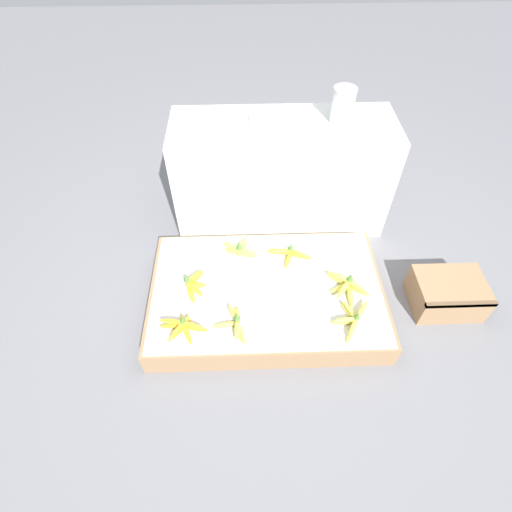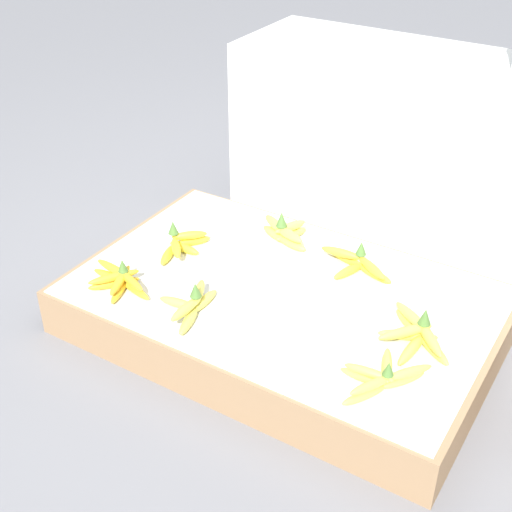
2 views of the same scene
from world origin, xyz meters
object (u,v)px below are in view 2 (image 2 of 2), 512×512
object	(u,v)px
banana_bunch_middle_right	(416,334)
banana_bunch_back_midleft	(285,232)
banana_bunch_back_midright	(357,263)
foam_tray_white	(414,50)
banana_bunch_front_right	(382,377)
banana_bunch_middle_left	(181,244)
banana_bunch_front_midleft	(191,304)
banana_bunch_front_left	(120,280)

from	to	relation	value
banana_bunch_middle_right	banana_bunch_back_midleft	distance (m)	0.62
banana_bunch_back_midright	foam_tray_white	world-z (taller)	foam_tray_white
banana_bunch_middle_right	foam_tray_white	world-z (taller)	foam_tray_white
banana_bunch_back_midleft	foam_tray_white	size ratio (longest dim) A/B	0.81
banana_bunch_front_right	banana_bunch_middle_left	size ratio (longest dim) A/B	1.10
banana_bunch_front_right	banana_bunch_middle_left	world-z (taller)	banana_bunch_middle_left
banana_bunch_front_right	banana_bunch_back_midleft	distance (m)	0.72
banana_bunch_front_midleft	banana_bunch_back_midright	world-z (taller)	same
banana_bunch_back_midleft	banana_bunch_back_midright	world-z (taller)	banana_bunch_back_midleft
foam_tray_white	banana_bunch_back_midleft	bearing A→B (deg)	-111.33
foam_tray_white	banana_bunch_front_midleft	bearing A→B (deg)	-102.93
banana_bunch_front_midleft	banana_bunch_back_midright	size ratio (longest dim) A/B	0.88
banana_bunch_front_left	banana_bunch_front_right	xyz separation A→B (m)	(0.84, 0.02, -0.00)
banana_bunch_back_midleft	banana_bunch_front_left	bearing A→B (deg)	-120.26
banana_bunch_back_midleft	banana_bunch_back_midright	size ratio (longest dim) A/B	0.81
banana_bunch_middle_right	banana_bunch_back_midleft	bearing A→B (deg)	154.27
banana_bunch_back_midright	foam_tray_white	size ratio (longest dim) A/B	1.01
banana_bunch_front_midleft	foam_tray_white	xyz separation A→B (m)	(0.22, 0.98, 0.51)
banana_bunch_back_midleft	banana_bunch_front_midleft	bearing A→B (deg)	-93.61
banana_bunch_back_midleft	foam_tray_white	distance (m)	0.74
banana_bunch_middle_right	banana_bunch_front_right	bearing A→B (deg)	-93.38
banana_bunch_middle_left	banana_bunch_back_midright	size ratio (longest dim) A/B	0.87
banana_bunch_back_midright	foam_tray_white	distance (m)	0.75
banana_bunch_front_left	banana_bunch_middle_right	xyz separation A→B (m)	(0.85, 0.22, 0.00)
banana_bunch_middle_right	banana_bunch_back_midright	size ratio (longest dim) A/B	0.90
banana_bunch_front_midleft	banana_bunch_back_midleft	size ratio (longest dim) A/B	1.09
banana_bunch_back_midright	banana_bunch_front_right	bearing A→B (deg)	-57.82
banana_bunch_front_midleft	banana_bunch_middle_left	world-z (taller)	same
banana_bunch_front_right	banana_bunch_middle_right	distance (m)	0.20
banana_bunch_back_midright	banana_bunch_front_left	bearing A→B (deg)	-141.20
banana_bunch_front_left	banana_bunch_middle_left	world-z (taller)	banana_bunch_middle_left
banana_bunch_back_midright	foam_tray_white	bearing A→B (deg)	98.90
banana_bunch_front_right	banana_bunch_back_midright	size ratio (longest dim) A/B	0.95
banana_bunch_front_midleft	banana_bunch_front_right	distance (m)	0.58
banana_bunch_front_midleft	banana_bunch_middle_left	size ratio (longest dim) A/B	1.01
banana_bunch_front_right	foam_tray_white	size ratio (longest dim) A/B	0.96
banana_bunch_front_left	banana_bunch_front_midleft	bearing A→B (deg)	2.54
banana_bunch_middle_left	banana_bunch_back_midleft	distance (m)	0.34
banana_bunch_back_midright	banana_bunch_middle_right	bearing A→B (deg)	-39.30
foam_tray_white	banana_bunch_middle_left	bearing A→B (deg)	-121.35
banana_bunch_middle_left	banana_bunch_middle_right	distance (m)	0.81
banana_bunch_back_midleft	banana_bunch_back_midright	bearing A→B (deg)	-7.79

